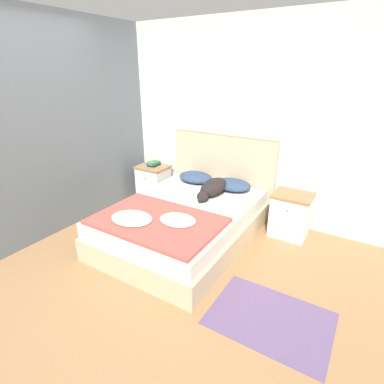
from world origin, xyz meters
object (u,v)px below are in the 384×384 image
pillow_left (196,177)px  dog (213,188)px  book_stack (154,164)px  pillow_right (233,185)px  nightstand_right (290,215)px  bed (183,223)px  nightstand_left (154,183)px

pillow_left → dog: dog is taller
book_stack → pillow_left: bearing=-3.3°
pillow_left → pillow_right: 0.57m
nightstand_right → book_stack: (-2.13, 0.02, 0.30)m
nightstand_right → pillow_left: bearing=-179.1°
nightstand_right → pillow_left: 1.37m
nightstand_right → pillow_left: pillow_left is taller
bed → dog: size_ratio=2.76×
bed → nightstand_right: bearing=36.1°
bed → nightstand_left: bearing=143.9°
book_stack → pillow_right: bearing=-1.9°
nightstand_right → pillow_left: size_ratio=1.11×
nightstand_right → dog: (-0.92, -0.30, 0.27)m
nightstand_right → dog: 1.01m
bed → pillow_left: pillow_left is taller
nightstand_left → book_stack: book_stack is taller
bed → pillow_right: 0.86m
nightstand_left → pillow_right: pillow_right is taller
bed → nightstand_right: nightstand_right is taller
dog → book_stack: dog is taller
nightstand_left → pillow_left: bearing=-1.6°
nightstand_left → pillow_right: bearing=-0.9°
bed → book_stack: book_stack is taller
nightstand_left → pillow_left: pillow_left is taller
pillow_right → book_stack: book_stack is taller
pillow_left → bed: bearing=-69.3°
bed → nightstand_left: size_ratio=3.60×
dog → bed: bearing=-106.8°
dog → book_stack: size_ratio=3.44×
bed → dog: dog is taller
nightstand_left → pillow_left: (0.78, -0.02, 0.24)m
nightstand_left → dog: size_ratio=0.77×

